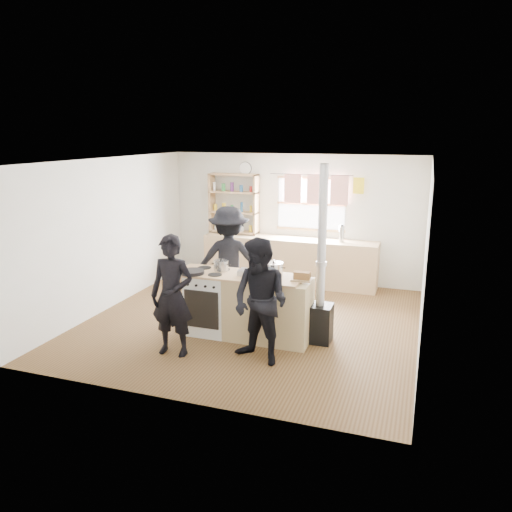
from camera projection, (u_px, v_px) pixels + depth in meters
name	position (u px, v px, depth m)	size (l,w,h in m)	color
ground	(251.00, 322.00, 7.83)	(5.00, 5.00, 0.01)	brown
back_counter	(289.00, 261.00, 9.76)	(3.40, 0.55, 0.90)	tan
shelving_unit	(234.00, 203.00, 9.99)	(1.00, 0.28, 1.20)	tan
thermos	(342.00, 234.00, 9.30)	(0.10, 0.10, 0.31)	silver
cooking_island	(248.00, 306.00, 7.17)	(1.97, 0.64, 0.93)	white
skillet_greens	(192.00, 272.00, 7.12)	(0.38, 0.38, 0.05)	black
roast_tray	(251.00, 272.00, 7.05)	(0.37, 0.25, 0.07)	silver
stockpot_stove	(221.00, 266.00, 7.26)	(0.22, 0.22, 0.18)	#BBBBBE
stockpot_counter	(274.00, 269.00, 7.03)	(0.27, 0.27, 0.21)	silver
bread_board	(302.00, 277.00, 6.79)	(0.28, 0.20, 0.12)	tan
flue_heater	(320.00, 298.00, 6.96)	(0.35, 0.35, 2.50)	black
person_near_left	(172.00, 296.00, 6.53)	(0.59, 0.39, 1.62)	black
person_near_right	(260.00, 302.00, 6.29)	(0.79, 0.62, 1.63)	black
person_far	(229.00, 260.00, 8.09)	(1.13, 0.65, 1.76)	black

